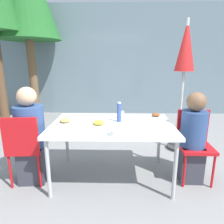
{
  "coord_description": "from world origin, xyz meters",
  "views": [
    {
      "loc": [
        0.06,
        -2.36,
        1.49
      ],
      "look_at": [
        0.0,
        0.0,
        0.89
      ],
      "focal_mm": 32.0,
      "sensor_mm": 36.0,
      "label": 1
    }
  ],
  "objects_px": {
    "bottle": "(119,112)",
    "salad_bowl": "(116,132)",
    "person_left": "(31,138)",
    "drinking_cup": "(121,115)",
    "chair_left": "(25,144)",
    "closed_umbrella": "(185,56)",
    "chair_right": "(194,139)",
    "person_right": "(192,139)"
  },
  "relations": [
    {
      "from": "closed_umbrella",
      "to": "drinking_cup",
      "type": "xyz_separation_m",
      "value": [
        -1.01,
        -0.67,
        -0.78
      ]
    },
    {
      "from": "chair_left",
      "to": "person_right",
      "type": "relative_size",
      "value": 0.78
    },
    {
      "from": "bottle",
      "to": "salad_bowl",
      "type": "distance_m",
      "value": 0.49
    },
    {
      "from": "person_left",
      "to": "salad_bowl",
      "type": "xyz_separation_m",
      "value": [
        1.05,
        -0.31,
        0.2
      ]
    },
    {
      "from": "chair_right",
      "to": "closed_umbrella",
      "type": "xyz_separation_m",
      "value": [
        0.08,
        0.87,
        1.05
      ]
    },
    {
      "from": "drinking_cup",
      "to": "bottle",
      "type": "bearing_deg",
      "value": -99.77
    },
    {
      "from": "bottle",
      "to": "salad_bowl",
      "type": "height_order",
      "value": "bottle"
    },
    {
      "from": "bottle",
      "to": "salad_bowl",
      "type": "bearing_deg",
      "value": -94.77
    },
    {
      "from": "bottle",
      "to": "drinking_cup",
      "type": "xyz_separation_m",
      "value": [
        0.03,
        0.16,
        -0.08
      ]
    },
    {
      "from": "closed_umbrella",
      "to": "drinking_cup",
      "type": "height_order",
      "value": "closed_umbrella"
    },
    {
      "from": "chair_right",
      "to": "person_left",
      "type": "bearing_deg",
      "value": 5.09
    },
    {
      "from": "chair_right",
      "to": "bottle",
      "type": "xyz_separation_m",
      "value": [
        -0.96,
        0.04,
        0.34
      ]
    },
    {
      "from": "bottle",
      "to": "chair_left",
      "type": "bearing_deg",
      "value": -167.07
    },
    {
      "from": "chair_left",
      "to": "closed_umbrella",
      "type": "height_order",
      "value": "closed_umbrella"
    },
    {
      "from": "drinking_cup",
      "to": "salad_bowl",
      "type": "xyz_separation_m",
      "value": [
        -0.07,
        -0.64,
        -0.02
      ]
    },
    {
      "from": "chair_left",
      "to": "person_left",
      "type": "relative_size",
      "value": 0.74
    },
    {
      "from": "person_right",
      "to": "salad_bowl",
      "type": "xyz_separation_m",
      "value": [
        -0.95,
        -0.36,
        0.21
      ]
    },
    {
      "from": "chair_right",
      "to": "drinking_cup",
      "type": "distance_m",
      "value": 0.99
    },
    {
      "from": "person_right",
      "to": "drinking_cup",
      "type": "height_order",
      "value": "person_right"
    },
    {
      "from": "chair_left",
      "to": "chair_right",
      "type": "xyz_separation_m",
      "value": [
        2.09,
        0.22,
        0.0
      ]
    },
    {
      "from": "chair_right",
      "to": "bottle",
      "type": "height_order",
      "value": "bottle"
    },
    {
      "from": "person_left",
      "to": "chair_right",
      "type": "height_order",
      "value": "person_left"
    },
    {
      "from": "drinking_cup",
      "to": "salad_bowl",
      "type": "distance_m",
      "value": 0.65
    },
    {
      "from": "chair_left",
      "to": "closed_umbrella",
      "type": "bearing_deg",
      "value": 22.1
    },
    {
      "from": "closed_umbrella",
      "to": "person_right",
      "type": "bearing_deg",
      "value": -97.86
    },
    {
      "from": "salad_bowl",
      "to": "person_left",
      "type": "bearing_deg",
      "value": 163.72
    },
    {
      "from": "person_left",
      "to": "drinking_cup",
      "type": "xyz_separation_m",
      "value": [
        1.12,
        0.34,
        0.22
      ]
    },
    {
      "from": "chair_right",
      "to": "closed_umbrella",
      "type": "distance_m",
      "value": 1.36
    },
    {
      "from": "person_left",
      "to": "person_right",
      "type": "distance_m",
      "value": 2.0
    },
    {
      "from": "chair_right",
      "to": "person_right",
      "type": "height_order",
      "value": "person_right"
    },
    {
      "from": "person_left",
      "to": "closed_umbrella",
      "type": "height_order",
      "value": "closed_umbrella"
    },
    {
      "from": "person_left",
      "to": "bottle",
      "type": "relative_size",
      "value": 4.75
    },
    {
      "from": "chair_right",
      "to": "bottle",
      "type": "distance_m",
      "value": 1.02
    },
    {
      "from": "chair_left",
      "to": "bottle",
      "type": "relative_size",
      "value": 3.49
    },
    {
      "from": "chair_left",
      "to": "salad_bowl",
      "type": "xyz_separation_m",
      "value": [
        1.09,
        -0.22,
        0.24
      ]
    },
    {
      "from": "chair_left",
      "to": "person_left",
      "type": "distance_m",
      "value": 0.11
    },
    {
      "from": "person_left",
      "to": "closed_umbrella",
      "type": "xyz_separation_m",
      "value": [
        2.13,
        1.01,
        1.0
      ]
    },
    {
      "from": "drinking_cup",
      "to": "salad_bowl",
      "type": "height_order",
      "value": "drinking_cup"
    },
    {
      "from": "drinking_cup",
      "to": "closed_umbrella",
      "type": "bearing_deg",
      "value": 33.34
    },
    {
      "from": "person_left",
      "to": "closed_umbrella",
      "type": "distance_m",
      "value": 2.56
    },
    {
      "from": "bottle",
      "to": "person_right",
      "type": "bearing_deg",
      "value": -7.54
    },
    {
      "from": "chair_left",
      "to": "person_left",
      "type": "xyz_separation_m",
      "value": [
        0.04,
        0.08,
        0.05
      ]
    }
  ]
}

